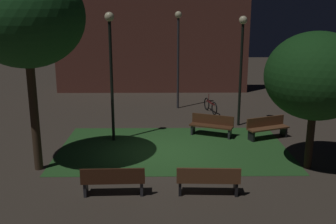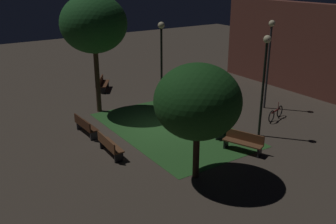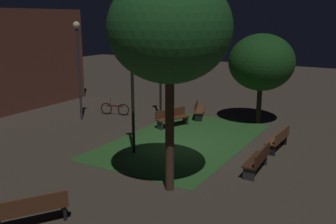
# 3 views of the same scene
# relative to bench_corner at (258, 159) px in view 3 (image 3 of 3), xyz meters

# --- Properties ---
(ground_plane) EXTENTS (60.00, 60.00, 0.00)m
(ground_plane) POSITION_rel_bench_corner_xyz_m (1.35, 3.44, -0.48)
(ground_plane) COLOR #473D33
(grass_lawn) EXTENTS (8.64, 5.27, 0.01)m
(grass_lawn) POSITION_rel_bench_corner_xyz_m (1.80, 3.92, -0.48)
(grass_lawn) COLOR #2D6028
(grass_lawn) RESTS_ON ground
(bench_corner) EXTENTS (1.81, 0.54, 0.88)m
(bench_corner) POSITION_rel_bench_corner_xyz_m (0.00, 0.00, 0.00)
(bench_corner) COLOR #422314
(bench_corner) RESTS_ON ground
(bench_back_row) EXTENTS (1.82, 0.55, 0.88)m
(bench_back_row) POSITION_rel_bench_corner_xyz_m (2.70, 0.00, 0.00)
(bench_back_row) COLOR brown
(bench_back_row) RESTS_ON ground
(bench_front_right) EXTENTS (1.77, 1.38, 0.88)m
(bench_front_right) POSITION_rel_bench_corner_xyz_m (-6.42, 3.93, 0.00)
(bench_front_right) COLOR brown
(bench_front_right) RESTS_ON ground
(bench_near_trees) EXTENTS (1.85, 1.11, 0.88)m
(bench_near_trees) POSITION_rel_bench_corner_xyz_m (5.70, 5.11, 0.00)
(bench_near_trees) COLOR brown
(bench_near_trees) RESTS_ON ground
(bench_lawn_edge) EXTENTS (1.85, 1.13, 0.88)m
(bench_lawn_edge) POSITION_rel_bench_corner_xyz_m (3.45, 5.45, 0.00)
(bench_lawn_edge) COLOR #512D19
(bench_lawn_edge) RESTS_ON ground
(tree_left_canopy) EXTENTS (3.59, 3.59, 6.54)m
(tree_left_canopy) POSITION_rel_bench_corner_xyz_m (-2.74, 1.97, 4.46)
(tree_left_canopy) COLOR #423021
(tree_left_canopy) RESTS_ON ground
(tree_tall_center) EXTENTS (3.25, 3.25, 4.53)m
(tree_tall_center) POSITION_rel_bench_corner_xyz_m (6.28, 1.98, 2.63)
(tree_tall_center) COLOR #2D2116
(tree_tall_center) RESTS_ON ground
(lamp_post_near_wall) EXTENTS (0.36, 0.36, 5.09)m
(lamp_post_near_wall) POSITION_rel_bench_corner_xyz_m (2.20, 10.30, 2.92)
(lamp_post_near_wall) COLOR #333338
(lamp_post_near_wall) RESTS_ON ground
(lamp_post_path_center) EXTENTS (0.36, 0.36, 5.08)m
(lamp_post_path_center) POSITION_rel_bench_corner_xyz_m (-0.60, 4.88, 2.92)
(lamp_post_path_center) COLOR black
(lamp_post_path_center) RESTS_ON ground
(lamp_post_plaza_west) EXTENTS (0.36, 0.36, 4.91)m
(lamp_post_plaza_west) POSITION_rel_bench_corner_xyz_m (4.88, 7.00, 2.82)
(lamp_post_plaza_west) COLOR black
(lamp_post_plaza_west) RESTS_ON ground
(bicycle) EXTENTS (0.52, 1.63, 0.93)m
(bicycle) POSITION_rel_bench_corner_xyz_m (3.86, 9.36, -0.14)
(bicycle) COLOR black
(bicycle) RESTS_ON ground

